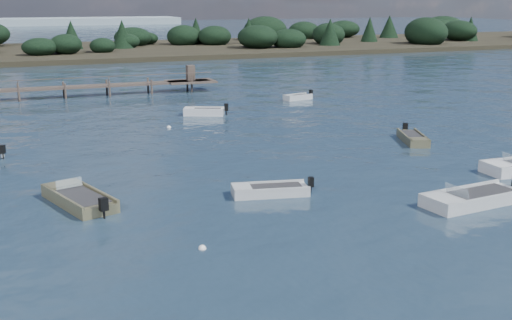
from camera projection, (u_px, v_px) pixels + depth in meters
name	position (u px, v px, depth m)	size (l,w,h in m)	color
ground	(131.00, 80.00, 77.43)	(400.00, 400.00, 0.00)	#172636
dinghy_mid_grey	(270.00, 192.00, 32.16)	(4.22, 2.19, 1.04)	#AFB5B7
tender_far_white	(204.00, 113.00, 53.93)	(3.72, 2.59, 1.27)	silver
dinghy_extra_a	(413.00, 140.00, 43.98)	(2.71, 4.42, 1.12)	#686445
dinghy_extra_b	(79.00, 201.00, 30.71)	(3.20, 5.32, 1.29)	#686445
tender_far_grey_b	(298.00, 98.00, 62.11)	(3.21, 1.67, 1.08)	#AFB5B7
dinghy_mid_white_a	(473.00, 200.00, 30.74)	(5.74, 2.52, 1.32)	#AFB5B7
buoy_c	(202.00, 249.00, 25.27)	(0.32, 0.32, 0.32)	white
buoy_e	(169.00, 128.00, 48.82)	(0.32, 0.32, 0.32)	white
far_headland	(221.00, 39.00, 121.94)	(190.00, 40.00, 5.80)	black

